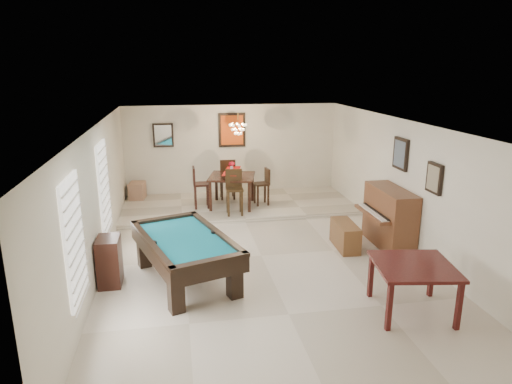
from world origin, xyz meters
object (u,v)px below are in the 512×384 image
object	(u,v)px
dining_table	(232,188)
flower_vase	(232,166)
dining_chair_north	(227,179)
dining_chair_east	(261,187)
dining_chair_west	(201,187)
dining_chair_south	(235,193)
square_table	(412,288)
apothecary_chest	(109,261)
pool_table	(186,259)
chandelier	(238,125)
upright_piano	(383,218)
piano_bench	(345,235)
corner_bench	(137,190)

from	to	relation	value
dining_table	flower_vase	world-z (taller)	flower_vase
dining_chair_north	dining_chair_east	size ratio (longest dim) A/B	1.16
dining_table	flower_vase	xyz separation A→B (m)	(0.00, 0.00, 0.59)
dining_chair_west	dining_chair_south	bearing A→B (deg)	-132.95
square_table	dining_chair_east	bearing A→B (deg)	102.94
apothecary_chest	dining_chair_north	bearing A→B (deg)	60.42
flower_vase	dining_chair_north	world-z (taller)	flower_vase
dining_chair_east	flower_vase	bearing A→B (deg)	-97.29
apothecary_chest	pool_table	bearing A→B (deg)	-4.30
chandelier	upright_piano	bearing A→B (deg)	-50.57
apothecary_chest	dining_table	distance (m)	4.58
piano_bench	dining_table	size ratio (longest dim) A/B	0.86
pool_table	dining_chair_north	xyz separation A→B (m)	(1.26, 4.59, 0.28)
dining_chair_south	dining_table	bearing A→B (deg)	89.91
dining_table	dining_chair_west	world-z (taller)	dining_chair_west
dining_chair_north	dining_table	bearing A→B (deg)	94.27
dining_chair_north	dining_chair_west	distance (m)	1.03
pool_table	flower_vase	world-z (taller)	flower_vase
pool_table	apothecary_chest	bearing A→B (deg)	157.67
upright_piano	square_table	bearing A→B (deg)	-105.60
dining_chair_south	dining_chair_east	xyz separation A→B (m)	(0.80, 0.70, -0.07)
square_table	dining_chair_south	bearing A→B (deg)	113.17
pool_table	dining_chair_west	size ratio (longest dim) A/B	2.23
dining_chair_west	corner_bench	xyz separation A→B (m)	(-1.69, 1.13, -0.31)
dining_table	piano_bench	bearing A→B (deg)	-56.12
upright_piano	chandelier	distance (m)	4.34
dining_table	chandelier	bearing A→B (deg)	37.55
square_table	apothecary_chest	bearing A→B (deg)	159.09
pool_table	piano_bench	xyz separation A→B (m)	(3.27, 0.94, -0.13)
dining_table	chandelier	xyz separation A→B (m)	(0.19, 0.15, 1.62)
pool_table	dining_chair_north	bearing A→B (deg)	56.60
piano_bench	dining_chair_west	distance (m)	4.05
upright_piano	pool_table	bearing A→B (deg)	-167.49
dining_chair_south	flower_vase	bearing A→B (deg)	89.91
dining_chair_south	dining_chair_east	distance (m)	1.06
square_table	dining_chair_east	world-z (taller)	dining_chair_east
dining_chair_south	chandelier	size ratio (longest dim) A/B	1.82
square_table	upright_piano	distance (m)	2.68
square_table	dining_table	world-z (taller)	dining_table
dining_table	chandelier	distance (m)	1.64
piano_bench	dining_chair_east	world-z (taller)	dining_chair_east
piano_bench	dining_chair_east	xyz separation A→B (m)	(-1.20, 2.93, 0.33)
dining_table	dining_chair_west	size ratio (longest dim) A/B	1.05
apothecary_chest	dining_table	bearing A→B (deg)	55.60
dining_table	corner_bench	bearing A→B (deg)	155.49
piano_bench	pool_table	bearing A→B (deg)	-164.05
flower_vase	dining_chair_east	distance (m)	0.96
piano_bench	upright_piano	bearing A→B (deg)	-2.55
corner_bench	chandelier	size ratio (longest dim) A/B	0.83
pool_table	apothecary_chest	world-z (taller)	apothecary_chest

